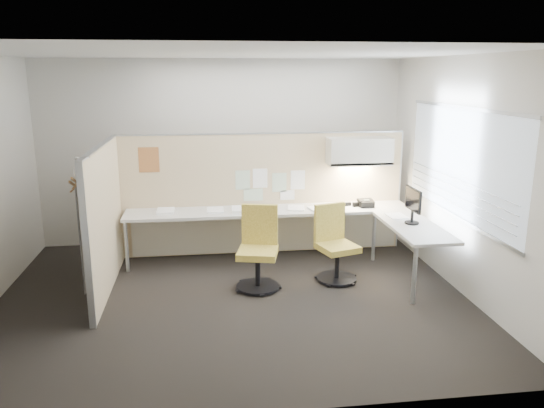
{
  "coord_description": "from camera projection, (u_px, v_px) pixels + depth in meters",
  "views": [
    {
      "loc": [
        -0.31,
        -5.86,
        2.6
      ],
      "look_at": [
        0.57,
        0.8,
        0.93
      ],
      "focal_mm": 35.0,
      "sensor_mm": 36.0,
      "label": 1
    }
  ],
  "objects": [
    {
      "name": "window_pane",
      "position": [
        461.0,
        163.0,
        6.28
      ],
      "size": [
        0.01,
        2.8,
        1.3
      ],
      "primitive_type": "cube",
      "color": "#95A1AD",
      "rests_on": "wall_right"
    },
    {
      "name": "tape_dispenser",
      "position": [
        356.0,
        204.0,
        7.58
      ],
      "size": [
        0.11,
        0.08,
        0.06
      ],
      "primitive_type": "cube",
      "rotation": [
        0.0,
        0.0,
        0.16
      ],
      "color": "black",
      "rests_on": "desk"
    },
    {
      "name": "wall_front",
      "position": [
        249.0,
        244.0,
        3.8
      ],
      "size": [
        5.5,
        0.02,
        2.8
      ],
      "primitive_type": "cube",
      "color": "beige",
      "rests_on": "ground"
    },
    {
      "name": "paper_stack_3",
      "position": [
        296.0,
        208.0,
        7.47
      ],
      "size": [
        0.28,
        0.33,
        0.02
      ],
      "primitive_type": "cube",
      "rotation": [
        0.0,
        0.0,
        -0.17
      ],
      "color": "white",
      "rests_on": "desk"
    },
    {
      "name": "overhead_bin",
      "position": [
        359.0,
        151.0,
        7.52
      ],
      "size": [
        0.9,
        0.36,
        0.38
      ],
      "primitive_type": "cube",
      "color": "beige",
      "rests_on": "partition_back"
    },
    {
      "name": "coat_hook",
      "position": [
        77.0,
        193.0,
        5.37
      ],
      "size": [
        0.18,
        0.49,
        1.45
      ],
      "color": "silver",
      "rests_on": "partition_left"
    },
    {
      "name": "wall_back",
      "position": [
        223.0,
        153.0,
        8.13
      ],
      "size": [
        5.5,
        0.02,
        2.8
      ],
      "primitive_type": "cube",
      "color": "beige",
      "rests_on": "ground"
    },
    {
      "name": "paper_stack_1",
      "position": [
        215.0,
        210.0,
        7.33
      ],
      "size": [
        0.23,
        0.3,
        0.02
      ],
      "primitive_type": "cube",
      "rotation": [
        0.0,
        0.0,
        -0.01
      ],
      "color": "white",
      "rests_on": "desk"
    },
    {
      "name": "paper_stack_5",
      "position": [
        397.0,
        216.0,
        7.04
      ],
      "size": [
        0.25,
        0.31,
        0.02
      ],
      "primitive_type": "cube",
      "rotation": [
        0.0,
        0.0,
        0.06
      ],
      "color": "white",
      "rests_on": "desk"
    },
    {
      "name": "chair_right",
      "position": [
        335.0,
        246.0,
        6.75
      ],
      "size": [
        0.56,
        0.58,
        0.96
      ],
      "rotation": [
        0.0,
        0.0,
        0.3
      ],
      "color": "black",
      "rests_on": "floor"
    },
    {
      "name": "partition_left",
      "position": [
        105.0,
        219.0,
        6.39
      ],
      "size": [
        0.06,
        2.2,
        1.75
      ],
      "primitive_type": "cube",
      "color": "beige",
      "rests_on": "floor"
    },
    {
      "name": "poster",
      "position": [
        149.0,
        160.0,
        7.34
      ],
      "size": [
        0.28,
        0.0,
        0.35
      ],
      "primitive_type": "cube",
      "color": "orange",
      "rests_on": "partition_back"
    },
    {
      "name": "task_light_strip",
      "position": [
        359.0,
        166.0,
        7.57
      ],
      "size": [
        0.6,
        0.06,
        0.02
      ],
      "primitive_type": "cube",
      "color": "#FFEABF",
      "rests_on": "overhead_bin"
    },
    {
      "name": "stapler",
      "position": [
        346.0,
        204.0,
        7.62
      ],
      "size": [
        0.14,
        0.06,
        0.05
      ],
      "primitive_type": "cube",
      "rotation": [
        0.0,
        0.0,
        0.12
      ],
      "color": "black",
      "rests_on": "desk"
    },
    {
      "name": "pinned_papers",
      "position": [
        269.0,
        184.0,
        7.64
      ],
      "size": [
        1.01,
        0.0,
        0.47
      ],
      "color": "#8CBF8C",
      "rests_on": "partition_back"
    },
    {
      "name": "chair_left",
      "position": [
        258.0,
        251.0,
        6.51
      ],
      "size": [
        0.56,
        0.58,
        1.0
      ],
      "rotation": [
        0.0,
        0.0,
        -0.23
      ],
      "color": "black",
      "rests_on": "floor"
    },
    {
      "name": "wall_right",
      "position": [
        462.0,
        176.0,
        6.32
      ],
      "size": [
        0.02,
        4.5,
        2.8
      ],
      "primitive_type": "cube",
      "color": "beige",
      "rests_on": "ground"
    },
    {
      "name": "paper_stack_4",
      "position": [
        318.0,
        209.0,
        7.41
      ],
      "size": [
        0.28,
        0.34,
        0.02
      ],
      "primitive_type": "cube",
      "rotation": [
        0.0,
        0.0,
        0.19
      ],
      "color": "white",
      "rests_on": "desk"
    },
    {
      "name": "partition_back",
      "position": [
        263.0,
        194.0,
        7.7
      ],
      "size": [
        4.1,
        0.06,
        1.75
      ],
      "primitive_type": "cube",
      "color": "beige",
      "rests_on": "floor"
    },
    {
      "name": "paper_stack_2",
      "position": [
        240.0,
        209.0,
        7.33
      ],
      "size": [
        0.24,
        0.31,
        0.05
      ],
      "primitive_type": "cube",
      "rotation": [
        0.0,
        0.0,
        -0.04
      ],
      "color": "white",
      "rests_on": "desk"
    },
    {
      "name": "paper_stack_0",
      "position": [
        165.0,
        211.0,
        7.27
      ],
      "size": [
        0.23,
        0.3,
        0.04
      ],
      "primitive_type": "cube",
      "rotation": [
        0.0,
        0.0,
        -0.01
      ],
      "color": "white",
      "rests_on": "desk"
    },
    {
      "name": "monitor",
      "position": [
        413.0,
        204.0,
        6.66
      ],
      "size": [
        0.18,
        0.43,
        0.46
      ],
      "rotation": [
        0.0,
        0.0,
        1.6
      ],
      "color": "black",
      "rests_on": "desk"
    },
    {
      "name": "floor",
      "position": [
        233.0,
        297.0,
        6.31
      ],
      "size": [
        5.5,
        4.5,
        0.01
      ],
      "primitive_type": "cube",
      "color": "black",
      "rests_on": "ground"
    },
    {
      "name": "ceiling",
      "position": [
        229.0,
        52.0,
        5.63
      ],
      "size": [
        5.5,
        4.5,
        0.01
      ],
      "primitive_type": "cube",
      "color": "white",
      "rests_on": "wall_back"
    },
    {
      "name": "desk",
      "position": [
        294.0,
        220.0,
        7.36
      ],
      "size": [
        4.0,
        2.07,
        0.73
      ],
      "color": "beige",
      "rests_on": "floor"
    },
    {
      "name": "phone",
      "position": [
        366.0,
        203.0,
        7.56
      ],
      "size": [
        0.22,
        0.21,
        0.12
      ],
      "rotation": [
        0.0,
        0.0,
        0.05
      ],
      "color": "black",
      "rests_on": "desk"
    }
  ]
}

